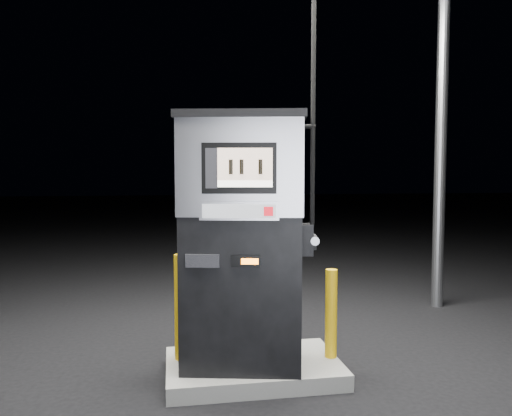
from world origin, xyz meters
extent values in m
plane|color=black|center=(0.00, 0.00, 0.00)|extent=(80.00, 80.00, 0.00)
cube|color=slate|center=(0.00, 0.00, 0.07)|extent=(1.60, 1.00, 0.15)
cylinder|color=gray|center=(3.00, 2.00, 2.25)|extent=(0.16, 0.16, 4.50)
cube|color=black|center=(-0.12, -0.10, 0.84)|extent=(1.15, 0.81, 1.38)
cube|color=#BABBC2|center=(-0.12, -0.10, 1.94)|extent=(1.17, 0.84, 0.83)
cube|color=black|center=(-0.12, -0.10, 2.38)|extent=(1.23, 0.89, 0.07)
cube|color=black|center=(-0.19, -0.41, 1.93)|extent=(0.61, 0.16, 0.42)
cube|color=tan|center=(-0.14, -0.44, 1.97)|extent=(0.44, 0.10, 0.26)
cube|color=white|center=(-0.14, -0.44, 1.81)|extent=(0.44, 0.10, 0.06)
cube|color=#BABBC2|center=(-0.19, -0.41, 1.58)|extent=(0.65, 0.17, 0.15)
cube|color=gray|center=(-0.19, -0.43, 1.58)|extent=(0.59, 0.13, 0.12)
cube|color=red|center=(0.05, -0.48, 1.58)|extent=(0.08, 0.02, 0.08)
cube|color=black|center=(-0.13, -0.42, 1.16)|extent=(0.24, 0.07, 0.10)
cube|color=orange|center=(-0.10, -0.44, 1.16)|extent=(0.14, 0.03, 0.05)
cube|color=black|center=(-0.49, -0.35, 1.16)|extent=(0.29, 0.09, 0.11)
cube|color=black|center=(0.44, -0.22, 1.31)|extent=(0.15, 0.22, 0.27)
cylinder|color=gray|center=(0.51, -0.23, 1.31)|extent=(0.13, 0.25, 0.08)
cylinder|color=black|center=(0.48, -0.28, 3.14)|extent=(0.05, 0.05, 3.41)
cylinder|color=yellow|center=(-0.65, 0.16, 0.65)|extent=(0.17, 0.17, 0.99)
cylinder|color=yellow|center=(0.74, -0.04, 0.57)|extent=(0.11, 0.11, 0.84)
camera|label=1|loc=(-0.75, -4.47, 1.89)|focal=35.00mm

